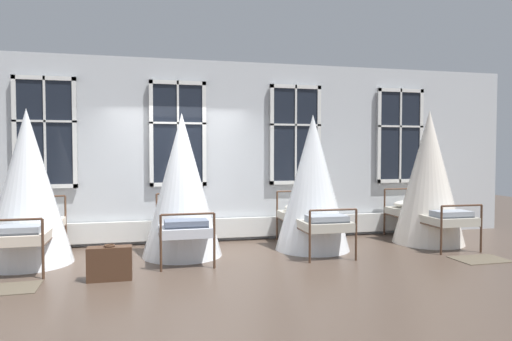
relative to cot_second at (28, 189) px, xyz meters
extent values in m
plane|color=#4C3D33|center=(2.27, -0.23, -1.12)|extent=(25.36, 25.36, 0.00)
cube|color=silver|center=(2.27, 1.17, 0.57)|extent=(13.68, 0.10, 3.37)
cube|color=black|center=(0.03, 1.06, 0.89)|extent=(1.02, 0.02, 1.91)
cube|color=silver|center=(0.03, 1.06, -0.03)|extent=(1.02, 0.06, 0.07)
cube|color=silver|center=(0.03, 1.06, 1.81)|extent=(1.02, 0.06, 0.07)
cube|color=silver|center=(-0.45, 1.06, 0.89)|extent=(0.07, 0.06, 1.91)
cube|color=silver|center=(0.50, 1.06, 0.89)|extent=(0.07, 0.06, 1.91)
cube|color=silver|center=(0.03, 1.06, 0.89)|extent=(0.04, 0.06, 1.91)
cube|color=silver|center=(0.03, 1.06, 1.08)|extent=(1.02, 0.06, 0.04)
cube|color=black|center=(2.27, 1.06, 0.89)|extent=(1.02, 0.02, 1.91)
cube|color=silver|center=(2.27, 1.06, -0.03)|extent=(1.02, 0.06, 0.07)
cube|color=silver|center=(2.27, 1.06, 1.81)|extent=(1.02, 0.06, 0.07)
cube|color=silver|center=(1.79, 1.06, 0.89)|extent=(0.07, 0.06, 1.91)
cube|color=silver|center=(2.74, 1.06, 0.89)|extent=(0.07, 0.06, 1.91)
cube|color=silver|center=(2.27, 1.06, 0.89)|extent=(0.04, 0.06, 1.91)
cube|color=silver|center=(2.27, 1.06, 1.08)|extent=(1.02, 0.06, 0.04)
cube|color=black|center=(4.51, 1.06, 0.89)|extent=(1.02, 0.02, 1.91)
cube|color=silver|center=(4.51, 1.06, -0.03)|extent=(1.02, 0.06, 0.07)
cube|color=silver|center=(4.51, 1.06, 1.81)|extent=(1.02, 0.06, 0.07)
cube|color=silver|center=(4.03, 1.06, 0.89)|extent=(0.07, 0.06, 1.91)
cube|color=silver|center=(4.98, 1.06, 0.89)|extent=(0.07, 0.06, 1.91)
cube|color=silver|center=(4.51, 1.06, 0.89)|extent=(0.04, 0.06, 1.91)
cube|color=silver|center=(4.51, 1.06, 1.08)|extent=(1.02, 0.06, 0.04)
cube|color=black|center=(6.75, 1.06, 0.89)|extent=(1.02, 0.02, 1.91)
cube|color=silver|center=(6.75, 1.06, -0.03)|extent=(1.02, 0.06, 0.07)
cube|color=silver|center=(6.75, 1.06, 1.81)|extent=(1.02, 0.06, 0.07)
cube|color=silver|center=(6.27, 1.06, 0.89)|extent=(0.07, 0.06, 1.91)
cube|color=silver|center=(7.22, 1.06, 0.89)|extent=(0.07, 0.06, 1.91)
cube|color=silver|center=(6.75, 1.06, 0.89)|extent=(0.04, 0.06, 1.91)
cube|color=silver|center=(6.75, 1.06, 1.08)|extent=(1.02, 0.06, 0.04)
cube|color=silver|center=(2.27, 1.04, -0.87)|extent=(9.56, 0.10, 0.36)
cylinder|color=#4C3323|center=(-0.39, 0.91, -0.65)|extent=(0.04, 0.04, 0.92)
cylinder|color=#4C3323|center=(0.36, 0.92, -0.65)|extent=(0.04, 0.04, 0.92)
cylinder|color=#4C3323|center=(0.39, -0.91, -0.72)|extent=(0.04, 0.04, 0.79)
cylinder|color=#4C3323|center=(-0.38, -0.01, -0.68)|extent=(0.07, 1.84, 0.03)
cylinder|color=#4C3323|center=(0.38, 0.01, -0.68)|extent=(0.07, 1.84, 0.03)
cylinder|color=#4C3323|center=(-0.02, 0.92, -0.19)|extent=(0.75, 0.05, 0.03)
cylinder|color=#4C3323|center=(0.02, -0.92, -0.32)|extent=(0.75, 0.05, 0.03)
cube|color=beige|center=(0.00, 0.00, -0.61)|extent=(0.81, 1.87, 0.14)
ellipsoid|color=#B7B2A3|center=(-0.01, 0.68, -0.47)|extent=(0.59, 0.41, 0.14)
cube|color=#8C939E|center=(0.01, -0.66, -0.49)|extent=(0.63, 0.37, 0.10)
cone|color=white|center=(0.00, 0.00, 0.04)|extent=(1.27, 1.27, 2.31)
cylinder|color=#4C3323|center=(1.87, 0.94, -0.65)|extent=(0.04, 0.04, 0.92)
cylinder|color=#4C3323|center=(2.62, 0.95, -0.65)|extent=(0.04, 0.04, 0.92)
cylinder|color=#4C3323|center=(1.91, -0.89, -0.72)|extent=(0.04, 0.04, 0.79)
cylinder|color=#4C3323|center=(2.66, -0.88, -0.72)|extent=(0.04, 0.04, 0.79)
cylinder|color=#4C3323|center=(1.89, 0.02, -0.68)|extent=(0.07, 1.84, 0.03)
cylinder|color=#4C3323|center=(2.64, 0.04, -0.68)|extent=(0.07, 1.84, 0.03)
cylinder|color=#4C3323|center=(2.25, 0.95, -0.19)|extent=(0.75, 0.05, 0.03)
cylinder|color=#4C3323|center=(2.28, -0.89, -0.32)|extent=(0.75, 0.05, 0.03)
cube|color=silver|center=(2.27, 0.03, -0.61)|extent=(0.80, 1.87, 0.14)
ellipsoid|color=silver|center=(2.25, 0.71, -0.47)|extent=(0.59, 0.41, 0.14)
cube|color=slate|center=(2.28, -0.63, -0.49)|extent=(0.63, 0.37, 0.10)
cone|color=white|center=(2.27, 0.03, 0.03)|extent=(1.27, 1.27, 2.29)
cylinder|color=#4C3323|center=(4.10, 0.93, -0.65)|extent=(0.04, 0.04, 0.92)
cylinder|color=#4C3323|center=(4.86, 0.93, -0.65)|extent=(0.04, 0.04, 0.92)
cylinder|color=#4C3323|center=(4.10, -0.90, -0.72)|extent=(0.04, 0.04, 0.79)
cylinder|color=#4C3323|center=(4.85, -0.91, -0.72)|extent=(0.04, 0.04, 0.79)
cylinder|color=#4C3323|center=(4.10, 0.02, -0.68)|extent=(0.04, 1.84, 0.03)
cylinder|color=#4C3323|center=(4.85, 0.01, -0.68)|extent=(0.04, 1.84, 0.03)
cylinder|color=#4C3323|center=(4.48, 0.93, -0.19)|extent=(0.75, 0.04, 0.03)
cylinder|color=#4C3323|center=(4.47, -0.90, -0.32)|extent=(0.75, 0.04, 0.03)
cube|color=#B7B2A3|center=(4.48, 0.01, -0.61)|extent=(0.78, 1.86, 0.14)
ellipsoid|color=silver|center=(4.48, 0.69, -0.47)|extent=(0.58, 0.40, 0.14)
cube|color=#8C939E|center=(4.47, -0.64, -0.49)|extent=(0.62, 0.36, 0.10)
cone|color=white|center=(4.48, 0.01, 0.04)|extent=(1.27, 1.27, 2.31)
cylinder|color=#4C3323|center=(6.37, 0.97, -0.65)|extent=(0.04, 0.04, 0.92)
cylinder|color=#4C3323|center=(7.12, 0.97, -0.65)|extent=(0.04, 0.04, 0.92)
cylinder|color=#4C3323|center=(6.36, -0.87, -0.72)|extent=(0.04, 0.04, 0.79)
cylinder|color=#4C3323|center=(7.11, -0.87, -0.72)|extent=(0.04, 0.04, 0.79)
cylinder|color=#4C3323|center=(6.36, 0.05, -0.68)|extent=(0.04, 1.84, 0.03)
cylinder|color=#4C3323|center=(7.11, 0.05, -0.68)|extent=(0.04, 1.84, 0.03)
cylinder|color=#4C3323|center=(6.74, 0.97, -0.19)|extent=(0.75, 0.03, 0.03)
cylinder|color=#4C3323|center=(6.74, -0.87, -0.32)|extent=(0.75, 0.03, 0.03)
cube|color=#B7B2A3|center=(6.74, 0.05, -0.61)|extent=(0.78, 1.86, 0.14)
ellipsoid|color=silver|center=(6.74, 0.73, -0.47)|extent=(0.58, 0.40, 0.14)
cube|color=#8C939E|center=(6.74, -0.61, -0.49)|extent=(0.62, 0.36, 0.10)
cone|color=silver|center=(6.74, 0.05, 0.10)|extent=(1.27, 1.27, 2.43)
cube|color=brown|center=(0.03, -1.30, -1.11)|extent=(0.82, 0.59, 0.01)
cube|color=brown|center=(6.75, -1.30, -1.11)|extent=(0.81, 0.57, 0.01)
cube|color=#472D1E|center=(1.25, -1.18, -0.90)|extent=(0.56, 0.20, 0.44)
cube|color=tan|center=(1.25, -1.07, -0.90)|extent=(0.50, 0.01, 0.03)
torus|color=#472D1E|center=(1.25, -1.18, -0.66)|extent=(0.14, 0.14, 0.02)
camera|label=1|loc=(1.79, -7.24, 0.54)|focal=31.57mm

